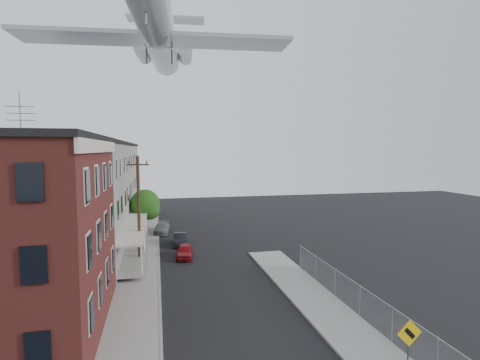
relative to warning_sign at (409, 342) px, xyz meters
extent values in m
cube|color=gray|center=(-11.10, 25.03, -1.82)|extent=(3.00, 62.00, 0.12)
cube|color=gray|center=(-0.10, 7.03, -1.82)|extent=(3.00, 26.00, 0.12)
cube|color=gray|center=(-9.65, 25.03, -1.81)|extent=(0.15, 62.00, 0.14)
cube|color=gray|center=(-1.55, 7.03, -1.81)|extent=(0.15, 26.00, 0.14)
cube|color=beige|center=(-12.52, 8.03, 7.82)|extent=(0.16, 12.20, 0.60)
cylinder|color=#515156|center=(-15.60, 6.03, 9.27)|extent=(0.04, 0.04, 2.00)
cube|color=slate|center=(-17.60, 17.53, 3.12)|extent=(10.00, 7.00, 10.00)
cube|color=black|center=(-17.60, 17.53, 8.27)|extent=(10.25, 7.00, 0.30)
cube|color=gray|center=(-11.70, 17.53, -1.33)|extent=(1.80, 6.40, 0.25)
cube|color=beige|center=(-11.70, 17.53, 0.87)|extent=(1.90, 6.50, 0.15)
cube|color=#72695A|center=(-17.60, 24.53, 3.12)|extent=(10.00, 7.00, 10.00)
cube|color=black|center=(-17.60, 24.53, 8.27)|extent=(10.25, 7.00, 0.30)
cube|color=gray|center=(-11.70, 24.53, -1.33)|extent=(1.80, 6.40, 0.25)
cube|color=beige|center=(-11.70, 24.53, 0.87)|extent=(1.90, 6.50, 0.15)
cube|color=slate|center=(-17.60, 31.53, 3.12)|extent=(10.00, 7.00, 10.00)
cube|color=black|center=(-17.60, 31.53, 8.27)|extent=(10.25, 7.00, 0.30)
cube|color=gray|center=(-11.70, 31.53, -1.33)|extent=(1.80, 6.40, 0.25)
cube|color=beige|center=(-11.70, 31.53, 0.87)|extent=(1.90, 6.50, 0.15)
cube|color=#72695A|center=(-17.60, 38.53, 3.12)|extent=(10.00, 7.00, 10.00)
cube|color=black|center=(-17.60, 38.53, 8.27)|extent=(10.25, 7.00, 0.30)
cube|color=gray|center=(-11.70, 38.53, -1.33)|extent=(1.80, 6.40, 0.25)
cube|color=beige|center=(-11.70, 38.53, 0.87)|extent=(1.90, 6.50, 0.15)
cube|color=slate|center=(-17.60, 45.53, 3.12)|extent=(10.00, 7.00, 10.00)
cube|color=black|center=(-17.60, 45.53, 8.27)|extent=(10.25, 7.00, 0.30)
cube|color=gray|center=(-11.70, 45.53, -1.33)|extent=(1.80, 6.40, 0.25)
cube|color=beige|center=(-11.70, 45.53, 0.87)|extent=(1.90, 6.50, 0.15)
cylinder|color=gray|center=(1.40, 0.03, -0.93)|extent=(0.06, 0.06, 1.90)
cylinder|color=gray|center=(1.40, 3.03, -0.93)|extent=(0.06, 0.06, 1.90)
cylinder|color=gray|center=(1.40, 6.03, -0.93)|extent=(0.06, 0.06, 1.90)
cylinder|color=gray|center=(1.40, 9.03, -0.93)|extent=(0.06, 0.06, 1.90)
cylinder|color=gray|center=(1.40, 12.03, -0.93)|extent=(0.06, 0.06, 1.90)
cylinder|color=gray|center=(1.40, 15.03, -0.93)|extent=(0.06, 0.06, 1.90)
cube|color=gray|center=(1.40, 6.03, -0.03)|extent=(0.04, 18.00, 0.04)
cube|color=gray|center=(1.40, 6.03, -0.93)|extent=(0.02, 18.00, 1.80)
cylinder|color=#515156|center=(0.00, 0.03, -0.58)|extent=(0.07, 0.07, 2.60)
cube|color=yellow|center=(0.00, -0.01, 0.37)|extent=(1.10, 0.03, 1.10)
cube|color=black|center=(0.00, -0.03, 0.37)|extent=(0.52, 0.02, 0.52)
cylinder|color=black|center=(-11.20, 19.03, 2.62)|extent=(0.26, 0.26, 9.00)
cube|color=black|center=(-11.20, 19.03, 6.42)|extent=(1.80, 0.12, 0.12)
cylinder|color=black|center=(-11.90, 19.03, 6.62)|extent=(0.08, 0.08, 0.25)
cylinder|color=black|center=(-10.50, 19.03, 6.62)|extent=(0.08, 0.08, 0.25)
cylinder|color=black|center=(-11.00, 29.03, -0.68)|extent=(0.24, 0.24, 2.40)
sphere|color=#1E4512|center=(-11.00, 29.03, 1.72)|extent=(3.20, 3.20, 3.20)
sphere|color=#1E4512|center=(-10.50, 28.73, 1.16)|extent=(2.24, 2.24, 2.24)
imported|color=maroon|center=(-7.41, 20.13, -1.30)|extent=(1.75, 3.57, 1.17)
imported|color=black|center=(-7.54, 24.63, -1.30)|extent=(1.34, 3.60, 1.17)
imported|color=slate|center=(-9.20, 30.50, -1.30)|extent=(2.05, 4.16, 1.16)
cylinder|color=silver|center=(-9.35, 23.69, 18.34)|extent=(5.31, 23.89, 3.16)
cone|color=silver|center=(-8.27, 35.50, 18.34)|extent=(3.42, 3.24, 3.16)
cube|color=#939399|center=(-9.49, 22.22, 17.35)|extent=(23.98, 6.29, 0.35)
cylinder|color=#939399|center=(-10.95, 32.27, 18.54)|extent=(1.93, 4.08, 1.58)
cylinder|color=#939399|center=(-6.23, 31.84, 18.54)|extent=(1.93, 4.08, 1.58)
cube|color=silver|center=(-8.32, 35.00, 21.10)|extent=(0.59, 3.76, 5.53)
cube|color=#939399|center=(-8.23, 35.99, 23.67)|extent=(9.58, 3.41, 0.25)
cylinder|color=#515156|center=(-10.26, 13.86, 16.56)|extent=(0.16, 0.16, 1.19)
camera|label=1|loc=(-9.73, -12.51, 7.68)|focal=28.00mm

